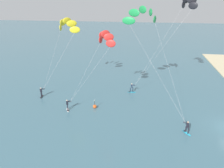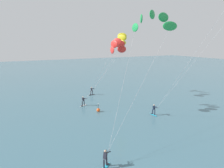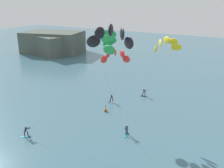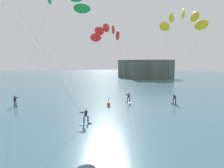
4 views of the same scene
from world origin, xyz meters
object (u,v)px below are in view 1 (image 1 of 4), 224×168
object	(u,v)px
kitesurfer_mid_water	(185,7)
marker_buoy	(95,106)
kitesurfer_nearshore	(144,19)
kitesurfer_far_out	(104,41)
kitesurfer_downwind	(66,28)

from	to	relation	value
kitesurfer_mid_water	marker_buoy	distance (m)	21.28
kitesurfer_nearshore	marker_buoy	size ratio (longest dim) A/B	10.59
marker_buoy	kitesurfer_nearshore	bearing A→B (deg)	-57.01
kitesurfer_far_out	kitesurfer_downwind	distance (m)	9.08
kitesurfer_downwind	marker_buoy	bearing A→B (deg)	-140.42
kitesurfer_nearshore	marker_buoy	bearing A→B (deg)	122.99
kitesurfer_downwind	kitesurfer_mid_water	bearing A→B (deg)	-85.30
kitesurfer_nearshore	kitesurfer_mid_water	bearing A→B (deg)	-52.60
kitesurfer_nearshore	kitesurfer_mid_water	size ratio (longest dim) A/B	0.91
kitesurfer_downwind	kitesurfer_nearshore	bearing A→B (deg)	-104.27
kitesurfer_far_out	kitesurfer_downwind	xyz separation A→B (m)	(5.20, 7.36, 1.12)
kitesurfer_mid_water	kitesurfer_far_out	size ratio (longest dim) A/B	1.42
kitesurfer_nearshore	kitesurfer_downwind	distance (m)	13.54
kitesurfer_nearshore	marker_buoy	distance (m)	14.85
kitesurfer_nearshore	kitesurfer_far_out	world-z (taller)	kitesurfer_nearshore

